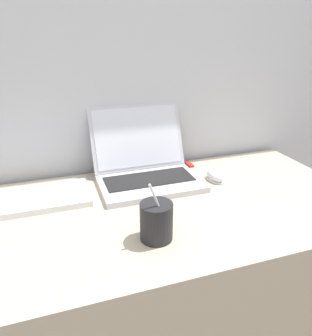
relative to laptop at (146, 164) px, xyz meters
The scene contains 7 objects.
wall_back 0.45m from the laptop, 91.43° to the left, with size 7.00×0.04×2.50m.
desk 0.49m from the laptop, 91.12° to the right, with size 1.30×0.65×0.77m.
laptop is the anchor object (origin of this frame).
drink_cup 0.37m from the laptop, 103.27° to the right, with size 0.09×0.09×0.17m.
computer_mouse 0.26m from the laptop, 20.47° to the right, with size 0.06×0.09×0.04m.
external_keyboard 0.42m from the laptop, behind, with size 0.39×0.18×0.02m.
usb_stick 0.22m from the laptop, 19.99° to the left, with size 0.02×0.06×0.01m.
Camera 1 is at (-0.32, -0.51, 1.27)m, focal length 35.00 mm.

